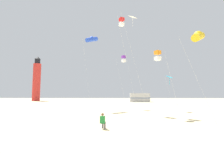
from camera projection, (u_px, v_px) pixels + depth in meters
name	position (u px, v px, depth m)	size (l,w,h in m)	color
kite_flyer_standing	(103.00, 120.00, 12.43)	(0.42, 0.55, 1.16)	#238438
kite_box_orange	(158.00, 56.00, 19.78)	(2.79, 2.79, 7.60)	silver
kite_diamond_cyan	(169.00, 78.00, 25.75)	(1.39, 1.39, 5.34)	silver
kite_tube_blue	(92.00, 39.00, 28.21)	(2.55, 2.71, 12.33)	silver
kite_diamond_white	(133.00, 21.00, 21.20)	(3.14, 2.20, 12.44)	silver
kite_box_violet	(124.00, 59.00, 30.34)	(1.86, 1.83, 9.41)	silver
kite_box_scarlet	(122.00, 22.00, 23.93)	(2.69, 2.45, 13.29)	silver
kite_tube_gold	(198.00, 36.00, 15.36)	(2.96, 3.10, 8.46)	silver
lighthouse_distant	(37.00, 80.00, 63.74)	(2.80, 2.80, 16.80)	red
rv_van_silver	(140.00, 98.00, 55.47)	(6.51, 2.53, 2.80)	#B7BABF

